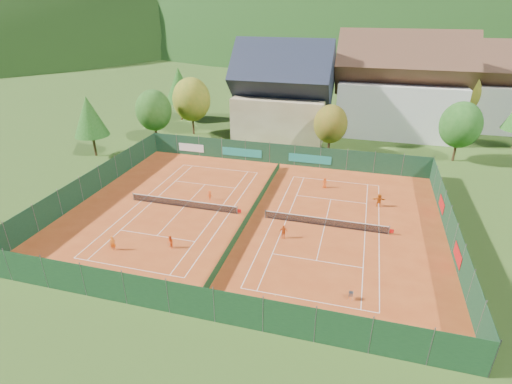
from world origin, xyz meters
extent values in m
plane|color=#2D4C17|center=(0.00, 0.00, -0.02)|extent=(600.00, 600.00, 0.00)
cube|color=#AD4219|center=(0.00, 0.00, 0.01)|extent=(40.00, 32.00, 0.01)
cube|color=white|center=(-8.00, 11.88, 0.01)|extent=(10.97, 0.06, 0.00)
cube|color=white|center=(-8.00, -11.88, 0.01)|extent=(10.97, 0.06, 0.00)
cube|color=white|center=(-13.48, 0.00, 0.01)|extent=(0.06, 23.77, 0.00)
cube|color=white|center=(-2.51, 0.00, 0.01)|extent=(0.06, 23.77, 0.00)
cube|color=white|center=(-12.12, 0.00, 0.01)|extent=(0.06, 23.77, 0.00)
cube|color=white|center=(-3.88, 0.00, 0.01)|extent=(0.06, 23.77, 0.00)
cube|color=white|center=(-8.00, 6.40, 0.01)|extent=(8.23, 0.06, 0.00)
cube|color=white|center=(-8.00, -6.40, 0.01)|extent=(8.23, 0.06, 0.00)
cube|color=white|center=(-8.00, 0.00, 0.01)|extent=(0.06, 12.80, 0.00)
cube|color=white|center=(8.00, 11.88, 0.01)|extent=(10.97, 0.06, 0.00)
cube|color=white|center=(8.00, -11.88, 0.01)|extent=(10.97, 0.06, 0.00)
cube|color=white|center=(2.51, 0.00, 0.01)|extent=(0.06, 23.77, 0.00)
cube|color=white|center=(13.48, 0.00, 0.01)|extent=(0.06, 23.77, 0.00)
cube|color=white|center=(3.88, 0.00, 0.01)|extent=(0.06, 23.77, 0.00)
cube|color=white|center=(12.12, 0.00, 0.01)|extent=(0.06, 23.77, 0.00)
cube|color=white|center=(8.00, 6.40, 0.01)|extent=(8.23, 0.06, 0.00)
cube|color=white|center=(8.00, -6.40, 0.01)|extent=(8.23, 0.06, 0.00)
cube|color=white|center=(8.00, 0.00, 0.01)|extent=(0.06, 12.80, 0.00)
cylinder|color=#59595B|center=(-14.40, 0.00, 0.51)|extent=(0.10, 0.10, 1.02)
cylinder|color=#59595B|center=(-1.60, 0.00, 0.51)|extent=(0.10, 0.10, 1.02)
cube|color=black|center=(-8.00, 0.00, 0.46)|extent=(12.80, 0.02, 0.86)
cube|color=white|center=(-8.00, 0.00, 0.89)|extent=(12.80, 0.04, 0.06)
cube|color=red|center=(-1.35, 0.00, 0.45)|extent=(0.40, 0.04, 0.40)
cylinder|color=#59595B|center=(1.60, 0.00, 0.51)|extent=(0.10, 0.10, 1.02)
cylinder|color=#59595B|center=(14.40, 0.00, 0.51)|extent=(0.10, 0.10, 1.02)
cube|color=black|center=(8.00, 0.00, 0.46)|extent=(12.80, 0.02, 0.86)
cube|color=white|center=(8.00, 0.00, 0.89)|extent=(12.80, 0.04, 0.06)
cube|color=red|center=(14.65, 0.00, 0.45)|extent=(0.40, 0.04, 0.40)
cube|color=#153B1B|center=(0.00, 0.00, 0.50)|extent=(0.03, 28.80, 1.00)
cube|color=#153A23|center=(0.00, 16.00, 1.50)|extent=(40.00, 0.04, 3.00)
cube|color=teal|center=(-6.00, 15.94, 1.20)|extent=(6.00, 0.03, 1.20)
cube|color=teal|center=(4.00, 15.94, 1.20)|extent=(6.00, 0.03, 1.20)
cube|color=silver|center=(-14.00, 15.94, 1.20)|extent=(4.00, 0.03, 1.20)
cube|color=#15391C|center=(0.00, -16.00, 1.50)|extent=(40.00, 0.04, 3.00)
cube|color=#13361F|center=(-20.00, 0.00, 1.50)|extent=(0.04, 32.00, 3.00)
cube|color=#12321C|center=(20.00, 0.00, 1.50)|extent=(0.04, 32.00, 3.00)
cube|color=#B21414|center=(19.94, -4.00, 1.20)|extent=(0.03, 3.00, 1.20)
cube|color=#B21414|center=(19.94, 6.00, 1.20)|extent=(0.03, 3.00, 1.20)
cube|color=beige|center=(-3.00, 30.00, 3.50)|extent=(15.00, 12.00, 7.00)
cube|color=#1E2333|center=(-3.00, 30.00, 10.00)|extent=(16.20, 12.00, 12.00)
cube|color=silver|center=(16.00, 36.00, 4.50)|extent=(20.00, 11.00, 9.00)
cube|color=brown|center=(16.00, 36.00, 11.75)|extent=(21.60, 11.00, 11.00)
cube|color=silver|center=(30.00, 44.00, 4.00)|extent=(16.00, 10.00, 8.00)
cube|color=brown|center=(30.00, 44.00, 10.50)|extent=(17.28, 10.00, 10.00)
cylinder|color=#462C19|center=(-22.00, 20.00, 1.40)|extent=(0.36, 0.36, 2.80)
ellipsoid|color=#245618|center=(-22.00, 20.00, 5.40)|extent=(5.72, 5.72, 6.58)
cylinder|color=#4C311B|center=(-18.00, 26.00, 1.57)|extent=(0.36, 0.36, 3.15)
ellipsoid|color=olive|center=(-18.00, 26.00, 6.07)|extent=(6.44, 6.44, 7.40)
cylinder|color=#4D2F1B|center=(-24.00, 34.00, 1.75)|extent=(0.36, 0.36, 3.50)
cone|color=#1D5217|center=(-24.00, 34.00, 6.75)|extent=(5.60, 5.60, 6.50)
cylinder|color=#4B2B1A|center=(6.00, 22.00, 1.22)|extent=(0.36, 0.36, 2.45)
ellipsoid|color=brown|center=(6.00, 22.00, 4.72)|extent=(5.01, 5.01, 5.76)
cylinder|color=#442E18|center=(24.00, 24.00, 1.40)|extent=(0.36, 0.36, 2.80)
ellipsoid|color=#215919|center=(24.00, 24.00, 5.40)|extent=(5.72, 5.72, 6.58)
cylinder|color=#452E18|center=(-28.00, 12.00, 1.57)|extent=(0.36, 0.36, 3.15)
cone|color=#1F5518|center=(-28.00, 12.00, 6.07)|extent=(5.04, 5.04, 5.85)
cylinder|color=#4D2C1B|center=(26.00, 40.00, 1.75)|extent=(0.36, 0.36, 3.50)
ellipsoid|color=olive|center=(26.00, 40.00, 6.75)|extent=(7.15, 7.15, 8.22)
ellipsoid|color=black|center=(10.00, 300.00, -42.35)|extent=(440.00, 440.00, 242.00)
cylinder|color=slate|center=(11.11, -11.03, 0.40)|extent=(0.02, 0.02, 0.80)
cylinder|color=slate|center=(11.41, -11.03, 0.40)|extent=(0.02, 0.02, 0.80)
cylinder|color=slate|center=(11.11, -10.73, 0.40)|extent=(0.02, 0.02, 0.80)
cylinder|color=slate|center=(11.41, -10.73, 0.40)|extent=(0.02, 0.02, 0.80)
cube|color=slate|center=(11.26, -10.88, 0.55)|extent=(0.34, 0.34, 0.30)
ellipsoid|color=#CCD833|center=(11.26, -10.88, 0.58)|extent=(0.28, 0.28, 0.16)
sphere|color=#CCD833|center=(-8.81, -3.71, 0.03)|extent=(0.07, 0.07, 0.07)
sphere|color=#CCD833|center=(5.48, -12.08, 0.03)|extent=(0.07, 0.07, 0.07)
imported|color=orange|center=(-10.71, -9.75, 0.74)|extent=(0.63, 0.52, 1.48)
imported|color=#EC5115|center=(-5.66, -8.04, 0.67)|extent=(0.83, 0.81, 1.35)
imported|color=#F65115|center=(-5.79, 2.52, 0.59)|extent=(0.84, 0.59, 1.19)
imported|color=#D14B12|center=(4.28, -3.43, 0.72)|extent=(0.92, 0.64, 1.45)
imported|color=#DE4E13|center=(6.86, 9.50, 0.68)|extent=(0.73, 0.55, 1.35)
imported|color=#CF5B12|center=(13.41, 6.09, 0.79)|extent=(1.50, 0.62, 1.57)
camera|label=1|loc=(10.63, -36.65, 21.28)|focal=28.00mm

